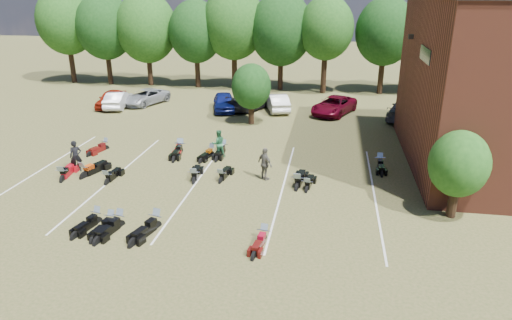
% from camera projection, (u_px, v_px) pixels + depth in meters
% --- Properties ---
extents(ground, '(160.00, 160.00, 0.00)m').
position_uv_depth(ground, '(237.00, 209.00, 23.08)').
color(ground, brown).
rests_on(ground, ground).
extents(car_0, '(2.16, 4.69, 1.56)m').
position_uv_depth(car_0, '(112.00, 99.00, 42.72)').
color(car_0, maroon).
rests_on(car_0, ground).
extents(car_1, '(2.35, 4.83, 1.53)m').
position_uv_depth(car_1, '(118.00, 100.00, 42.43)').
color(car_1, silver).
rests_on(car_1, ground).
extents(car_2, '(4.03, 5.62, 1.42)m').
position_uv_depth(car_2, '(146.00, 97.00, 43.76)').
color(car_2, gray).
rests_on(car_2, ground).
extents(car_3, '(4.34, 5.93, 1.60)m').
position_uv_depth(car_3, '(252.00, 101.00, 41.95)').
color(car_3, black).
rests_on(car_3, ground).
extents(car_4, '(3.04, 5.01, 1.60)m').
position_uv_depth(car_4, '(224.00, 102.00, 41.47)').
color(car_4, '#0C1559').
rests_on(car_4, ground).
extents(car_5, '(2.99, 5.01, 1.56)m').
position_uv_depth(car_5, '(277.00, 102.00, 41.45)').
color(car_5, beige).
rests_on(car_5, ground).
extents(car_6, '(4.49, 6.09, 1.54)m').
position_uv_depth(car_6, '(334.00, 105.00, 40.33)').
color(car_6, maroon).
rests_on(car_6, ground).
extents(car_7, '(3.76, 5.95, 1.61)m').
position_uv_depth(car_7, '(404.00, 110.00, 38.58)').
color(car_7, '#39393E').
rests_on(car_7, ground).
extents(person_black, '(0.84, 0.77, 1.93)m').
position_uv_depth(person_black, '(76.00, 156.00, 27.56)').
color(person_black, black).
rests_on(person_black, ground).
extents(person_green, '(1.12, 1.03, 1.85)m').
position_uv_depth(person_green, '(218.00, 144.00, 29.96)').
color(person_green, '#27693F').
rests_on(person_green, ground).
extents(person_grey, '(1.17, 1.12, 1.96)m').
position_uv_depth(person_grey, '(265.00, 164.00, 26.33)').
color(person_grey, '#5A564D').
rests_on(person_grey, ground).
extents(motorcycle_1, '(0.82, 2.06, 1.12)m').
position_uv_depth(motorcycle_1, '(111.00, 226.00, 21.45)').
color(motorcycle_1, black).
rests_on(motorcycle_1, ground).
extents(motorcycle_2, '(1.08, 2.18, 1.16)m').
position_uv_depth(motorcycle_2, '(97.00, 223.00, 21.74)').
color(motorcycle_2, black).
rests_on(motorcycle_2, ground).
extents(motorcycle_3, '(1.12, 2.30, 1.23)m').
position_uv_depth(motorcycle_3, '(120.00, 227.00, 21.39)').
color(motorcycle_3, black).
rests_on(motorcycle_3, ground).
extents(motorcycle_4, '(1.33, 2.47, 1.32)m').
position_uv_depth(motorcycle_4, '(156.00, 228.00, 21.29)').
color(motorcycle_4, black).
rests_on(motorcycle_4, ground).
extents(motorcycle_6, '(0.91, 2.06, 1.11)m').
position_uv_depth(motorcycle_6, '(264.00, 241.00, 20.19)').
color(motorcycle_6, '#430B09').
rests_on(motorcycle_6, ground).
extents(motorcycle_7, '(1.10, 2.45, 1.32)m').
position_uv_depth(motorcycle_7, '(63.00, 181.00, 26.49)').
color(motorcycle_7, maroon).
rests_on(motorcycle_7, ground).
extents(motorcycle_8, '(1.54, 2.64, 1.40)m').
position_uv_depth(motorcycle_8, '(85.00, 178.00, 26.95)').
color(motorcycle_8, black).
rests_on(motorcycle_8, ground).
extents(motorcycle_9, '(0.75, 2.15, 1.19)m').
position_uv_depth(motorcycle_9, '(108.00, 184.00, 26.12)').
color(motorcycle_9, black).
rests_on(motorcycle_9, ground).
extents(motorcycle_10, '(1.02, 2.38, 1.28)m').
position_uv_depth(motorcycle_10, '(194.00, 182.00, 26.28)').
color(motorcycle_10, black).
rests_on(motorcycle_10, ground).
extents(motorcycle_11, '(0.90, 2.18, 1.18)m').
position_uv_depth(motorcycle_11, '(221.00, 182.00, 26.34)').
color(motorcycle_11, black).
rests_on(motorcycle_11, ground).
extents(motorcycle_12, '(0.92, 2.15, 1.16)m').
position_uv_depth(motorcycle_12, '(307.00, 191.00, 25.16)').
color(motorcycle_12, black).
rests_on(motorcycle_12, ground).
extents(motorcycle_13, '(1.06, 2.56, 1.38)m').
position_uv_depth(motorcycle_13, '(297.00, 189.00, 25.41)').
color(motorcycle_13, black).
rests_on(motorcycle_13, ground).
extents(motorcycle_14, '(1.21, 2.15, 1.14)m').
position_uv_depth(motorcycle_14, '(106.00, 149.00, 31.66)').
color(motorcycle_14, '#510C0B').
rests_on(motorcycle_14, ground).
extents(motorcycle_15, '(1.00, 2.11, 1.13)m').
position_uv_depth(motorcycle_15, '(180.00, 150.00, 31.59)').
color(motorcycle_15, maroon).
rests_on(motorcycle_15, ground).
extents(motorcycle_16, '(0.91, 2.43, 1.33)m').
position_uv_depth(motorcycle_16, '(181.00, 152.00, 31.07)').
color(motorcycle_16, black).
rests_on(motorcycle_16, ground).
extents(motorcycle_17, '(1.07, 2.14, 1.14)m').
position_uv_depth(motorcycle_17, '(211.00, 155.00, 30.53)').
color(motorcycle_17, black).
rests_on(motorcycle_17, ground).
extents(motorcycle_18, '(0.81, 2.29, 1.26)m').
position_uv_depth(motorcycle_18, '(223.00, 153.00, 31.03)').
color(motorcycle_18, black).
rests_on(motorcycle_18, ground).
extents(motorcycle_20, '(0.70, 2.17, 1.21)m').
position_uv_depth(motorcycle_20, '(379.00, 166.00, 28.64)').
color(motorcycle_20, black).
rests_on(motorcycle_20, ground).
extents(tree_line, '(56.00, 6.00, 9.79)m').
position_uv_depth(tree_line, '(283.00, 31.00, 47.77)').
color(tree_line, black).
rests_on(tree_line, ground).
extents(young_tree_near_building, '(2.80, 2.80, 4.16)m').
position_uv_depth(young_tree_near_building, '(459.00, 164.00, 21.41)').
color(young_tree_near_building, black).
rests_on(young_tree_near_building, ground).
extents(young_tree_midfield, '(3.20, 3.20, 4.70)m').
position_uv_depth(young_tree_midfield, '(251.00, 87.00, 36.60)').
color(young_tree_midfield, black).
rests_on(young_tree_midfield, ground).
extents(parking_lines, '(20.10, 14.00, 0.01)m').
position_uv_depth(parking_lines, '(197.00, 182.00, 26.31)').
color(parking_lines, silver).
rests_on(parking_lines, ground).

